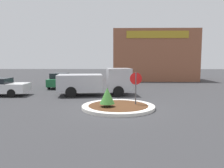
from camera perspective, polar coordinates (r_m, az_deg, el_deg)
ground_plane at (r=12.39m, az=1.63°, el=-6.36°), size 120.00×120.00×0.00m
traffic_island at (r=12.38m, az=1.64°, el=-5.97°), size 4.10×4.10×0.17m
stop_sign at (r=12.55m, az=6.24°, el=0.20°), size 0.69×0.07×2.02m
island_shrub at (r=11.90m, az=-1.26°, el=-3.08°), size 0.83×0.83×1.04m
utility_truck at (r=17.03m, az=-4.19°, el=0.64°), size 5.83×2.90×2.09m
storefront_building at (r=31.20m, az=10.70°, el=7.26°), size 11.05×6.07×6.76m
parked_sedan_green at (r=22.61m, az=-13.40°, el=0.98°), size 1.96×4.38×1.47m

